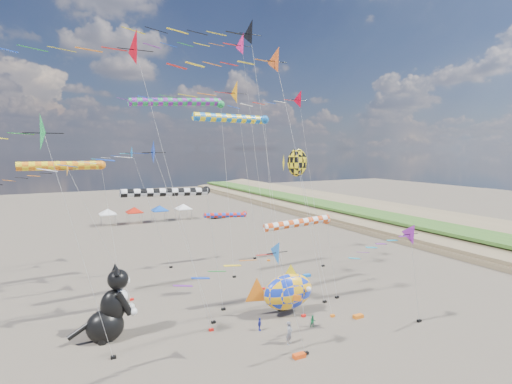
{
  "coord_description": "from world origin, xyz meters",
  "views": [
    {
      "loc": [
        -15.39,
        -20.42,
        14.76
      ],
      "look_at": [
        1.34,
        12.0,
        10.8
      ],
      "focal_mm": 28.0,
      "sensor_mm": 36.0,
      "label": 1
    }
  ],
  "objects": [
    {
      "name": "ground",
      "position": [
        0.0,
        0.0,
        0.0
      ],
      "size": [
        260.0,
        260.0,
        0.0
      ],
      "primitive_type": "plane",
      "color": "#50473B",
      "rests_on": "ground"
    },
    {
      "name": "delta_kite_0",
      "position": [
        9.09,
        2.27,
        7.76
      ],
      "size": [
        8.08,
        1.83,
        9.02
      ],
      "color": "#7E1C92",
      "rests_on": "ground"
    },
    {
      "name": "delta_kite_1",
      "position": [
        -16.16,
        7.97,
        15.57
      ],
      "size": [
        11.89,
        2.56,
        17.1
      ],
      "color": "#1D9140",
      "rests_on": "ground"
    },
    {
      "name": "delta_kite_2",
      "position": [
        -2.99,
        2.2,
        7.48
      ],
      "size": [
        8.92,
        1.79,
        8.76
      ],
      "color": "blue",
      "rests_on": "ground"
    },
    {
      "name": "delta_kite_3",
      "position": [
        10.08,
        19.18,
        20.03
      ],
      "size": [
        11.79,
        2.21,
        21.47
      ],
      "color": "red",
      "rests_on": "ground"
    },
    {
      "name": "delta_kite_4",
      "position": [
        -13.98,
        18.61,
        12.54
      ],
      "size": [
        9.65,
        1.59,
        13.77
      ],
      "color": "orange",
      "rests_on": "ground"
    },
    {
      "name": "delta_kite_5",
      "position": [
        -8.91,
        10.11,
        14.2
      ],
      "size": [
        11.52,
        2.0,
        15.55
      ],
      "color": "#173AB3",
      "rests_on": "ground"
    },
    {
      "name": "delta_kite_6",
      "position": [
        4.63,
        24.5,
        26.8
      ],
      "size": [
        15.16,
        2.9,
        28.5
      ],
      "color": "#F11E70",
      "rests_on": "ground"
    },
    {
      "name": "delta_kite_7",
      "position": [
        1.05,
        6.51,
        21.43
      ],
      "size": [
        12.43,
        2.26,
        22.88
      ],
      "color": "#D7541C",
      "rests_on": "ground"
    },
    {
      "name": "delta_kite_8",
      "position": [
        -0.91,
        15.37,
        19.8
      ],
      "size": [
        13.89,
        2.47,
        21.34
      ],
      "color": "#FF9F0C",
      "rests_on": "ground"
    },
    {
      "name": "delta_kite_9",
      "position": [
        -7.91,
        27.44,
        13.93
      ],
      "size": [
        10.36,
        1.74,
        15.2
      ],
      "color": "#1773BD",
      "rests_on": "ground"
    },
    {
      "name": "delta_kite_10",
      "position": [
        -9.59,
        8.86,
        21.73
      ],
      "size": [
        14.71,
        2.86,
        23.4
      ],
      "color": "red",
      "rests_on": "ground"
    },
    {
      "name": "delta_kite_11",
      "position": [
        2.38,
        16.32,
        25.75
      ],
      "size": [
        15.22,
        2.77,
        27.41
      ],
      "color": "black",
      "rests_on": "ground"
    },
    {
      "name": "windsock_0",
      "position": [
        -6.61,
        12.29,
        11.1
      ],
      "size": [
        8.9,
        0.72,
        11.52
      ],
      "color": "black",
      "rests_on": "ground"
    },
    {
      "name": "windsock_1",
      "position": [
        4.9,
        9.84,
        7.95
      ],
      "size": [
        8.25,
        0.77,
        8.38
      ],
      "color": "#DD470F",
      "rests_on": "ground"
    },
    {
      "name": "windsock_2",
      "position": [
        4.57,
        26.25,
        6.25
      ],
      "size": [
        7.25,
        0.65,
        6.62
      ],
      "color": "red",
      "rests_on": "ground"
    },
    {
      "name": "windsock_3",
      "position": [
        -14.12,
        20.85,
        13.14
      ],
      "size": [
        8.79,
        0.87,
        13.63
      ],
      "color": "orange",
      "rests_on": "ground"
    },
    {
      "name": "windsock_4",
      "position": [
        -0.35,
        13.03,
        17.41
      ],
      "size": [
        8.79,
        0.79,
        17.89
      ],
      "color": "blue",
      "rests_on": "ground"
    },
    {
      "name": "windsock_5",
      "position": [
        -3.06,
        20.38,
        19.49
      ],
      "size": [
        11.39,
        0.85,
        19.98
      ],
      "color": "green",
      "rests_on": "ground"
    },
    {
      "name": "angelfish_kite",
      "position": [
        5.3,
        11.46,
        13.35
      ],
      "size": [
        3.74,
        3.02,
        14.78
      ],
      "color": "yellow",
      "rests_on": "ground"
    },
    {
      "name": "cat_inflatable",
      "position": [
        -11.89,
        11.27,
        2.91
      ],
      "size": [
        4.33,
        2.19,
        5.83
      ],
      "primitive_type": null,
      "rotation": [
        0.0,
        0.0,
        0.01
      ],
      "color": "black",
      "rests_on": "ground"
    },
    {
      "name": "fish_inflatable",
      "position": [
        2.78,
        8.68,
        2.16
      ],
      "size": [
        6.59,
        3.4,
        4.64
      ],
      "color": "#1331C1",
      "rests_on": "ground"
    },
    {
      "name": "person_adult",
      "position": [
        0.1,
        4.08,
        0.88
      ],
      "size": [
        0.77,
        0.7,
        1.77
      ],
      "primitive_type": "imported",
      "rotation": [
        0.0,
        0.0,
        0.54
      ],
      "color": "gray",
      "rests_on": "ground"
    },
    {
      "name": "child_green",
      "position": [
        3.36,
        5.6,
        0.51
      ],
      "size": [
        0.59,
        0.53,
        1.02
      ],
      "primitive_type": "imported",
      "rotation": [
        0.0,
        0.0,
        -0.34
      ],
      "color": "#19703D",
      "rests_on": "ground"
    },
    {
      "name": "child_blue",
      "position": [
        -0.87,
        7.09,
        0.55
      ],
      "size": [
        0.65,
        0.62,
        1.09
      ],
      "primitive_type": "imported",
      "rotation": [
        0.0,
        0.0,
        0.73
      ],
      "color": "#262EA1",
      "rests_on": "ground"
    },
    {
      "name": "kite_bag_0",
      "position": [
        2.97,
        9.8,
        0.15
      ],
      "size": [
        0.9,
        0.44,
        0.3
      ],
      "primitive_type": "cube",
      "color": "black",
      "rests_on": "ground"
    },
    {
      "name": "kite_bag_1",
      "position": [
        10.4,
        16.75,
        0.15
      ],
      "size": [
        0.9,
        0.44,
        0.3
      ],
      "primitive_type": "cube",
      "color": "blue",
      "rests_on": "ground"
    },
    {
      "name": "kite_bag_2",
      "position": [
        7.96,
        5.28,
        0.15
      ],
      "size": [
        0.9,
        0.44,
        0.3
      ],
      "primitive_type": "cube",
      "color": "orange",
      "rests_on": "ground"
    },
    {
      "name": "kite_bag_3",
      "position": [
        -0.35,
        2.05,
        0.15
      ],
      "size": [
        0.9,
        0.44,
        0.3
      ],
      "primitive_type": "cube",
      "color": "#E44610",
      "rests_on": "ground"
    },
    {
      "name": "tent_row",
      "position": [
        1.5,
        60.0,
        3.15
      ],
      "size": [
        19.2,
        4.2,
        3.8
      ],
      "color": "white",
      "rests_on": "ground"
    },
    {
      "name": "parked_car",
      "position": [
        16.01,
        58.0,
        0.6
      ],
      "size": [
        3.56,
        1.47,
        1.2
      ],
      "primitive_type": "imported",
      "rotation": [
        0.0,
        0.0,
        1.59
      ],
      "color": "#26262D",
      "rests_on": "ground"
    }
  ]
}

